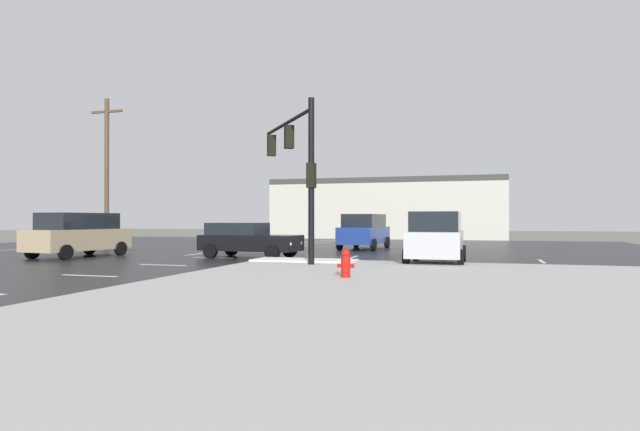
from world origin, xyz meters
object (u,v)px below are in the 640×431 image
at_px(suv_tan, 79,234).
at_px(suv_blue, 364,231).
at_px(suv_silver, 436,236).
at_px(traffic_signal_mast, 297,157).
at_px(fire_hydrant, 346,263).
at_px(sedan_black, 247,239).
at_px(utility_pole_far, 107,170).

distance_m(suv_tan, suv_blue, 15.22).
height_order(suv_silver, suv_blue, same).
distance_m(traffic_signal_mast, fire_hydrant, 7.12).
relative_size(traffic_signal_mast, fire_hydrant, 7.56).
bearing_deg(suv_tan, sedan_black, -71.65).
height_order(traffic_signal_mast, fire_hydrant, traffic_signal_mast).
xyz_separation_m(suv_tan, suv_blue, (11.25, 10.24, 0.00)).
bearing_deg(utility_pole_far, fire_hydrant, -36.03).
xyz_separation_m(traffic_signal_mast, fire_hydrant, (3.24, -5.18, -3.65)).
bearing_deg(suv_tan, suv_silver, -81.10).
height_order(fire_hydrant, sedan_black, sedan_black).
bearing_deg(sedan_black, fire_hydrant, -45.28).
xyz_separation_m(traffic_signal_mast, utility_pole_far, (-15.41, 8.39, 0.66)).
bearing_deg(utility_pole_far, suv_silver, -17.77).
distance_m(fire_hydrant, suv_tan, 15.32).
bearing_deg(utility_pole_far, traffic_signal_mast, -28.56).
xyz_separation_m(suv_blue, sedan_black, (-3.62, -8.45, -0.24)).
height_order(sedan_black, utility_pole_far, utility_pole_far).
bearing_deg(traffic_signal_mast, suv_tan, 49.11).
distance_m(suv_tan, sedan_black, 7.84).
distance_m(suv_blue, utility_pole_far, 16.43).
relative_size(fire_hydrant, suv_tan, 0.16).
distance_m(fire_hydrant, utility_pole_far, 23.46).
xyz_separation_m(suv_silver, suv_blue, (-4.82, 9.19, 0.00)).
xyz_separation_m(suv_silver, suv_tan, (-16.08, -1.05, 0.00)).
height_order(fire_hydrant, suv_silver, suv_silver).
bearing_deg(fire_hydrant, utility_pole_far, 143.97).
relative_size(sedan_black, utility_pole_far, 0.50).
relative_size(suv_blue, sedan_black, 1.06).
height_order(suv_silver, sedan_black, suv_silver).
xyz_separation_m(fire_hydrant, suv_tan, (-14.12, 5.91, 0.55)).
xyz_separation_m(fire_hydrant, suv_silver, (1.95, 6.96, 0.55)).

